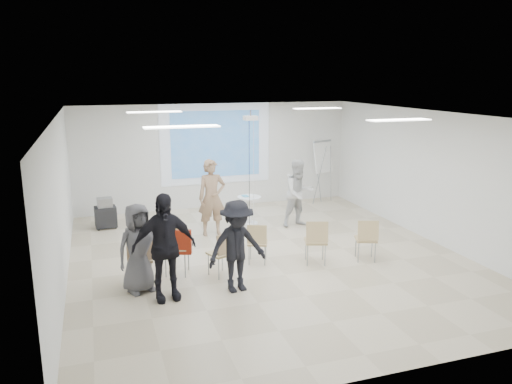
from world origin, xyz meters
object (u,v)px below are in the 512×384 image
object	(u,v)px
chair_left_mid	(176,247)
player_left	(212,193)
chair_left_inner	(223,250)
audience_mid	(237,240)
pedestal_table	(249,209)
chair_right_inner	(316,238)
audience_left	(164,239)
av_cart	(106,214)
flipchart_easel	(323,157)
chair_right_far	(367,237)
laptop	(220,251)
chair_center	(257,240)
audience_outer	(138,243)
chair_far_left	(140,256)
player_right	(299,190)

from	to	relation	value
chair_left_mid	player_left	bearing A→B (deg)	81.78
chair_left_inner	audience_mid	world-z (taller)	audience_mid
pedestal_table	chair_right_inner	size ratio (longest dim) A/B	0.81
audience_left	av_cart	distance (m)	4.75
player_left	chair_left_mid	size ratio (longest dim) A/B	2.12
audience_mid	chair_left_mid	bearing A→B (deg)	123.35
chair_left_inner	audience_left	world-z (taller)	audience_left
player_left	flipchart_easel	world-z (taller)	player_left
player_left	chair_right_far	distance (m)	3.82
audience_mid	laptop	bearing A→B (deg)	89.12
chair_right_far	laptop	world-z (taller)	chair_right_far
chair_center	audience_outer	size ratio (longest dim) A/B	0.47
player_left	chair_center	size ratio (longest dim) A/B	2.45
chair_far_left	chair_right_far	distance (m)	4.56
player_right	chair_right_inner	distance (m)	2.72
pedestal_table	chair_right_far	distance (m)	3.60
player_right	chair_center	distance (m)	2.89
chair_center	chair_far_left	bearing A→B (deg)	-148.14
chair_left_mid	chair_right_inner	xyz separation A→B (m)	(2.79, -0.31, -0.03)
audience_outer	chair_right_inner	bearing A→B (deg)	-17.65
audience_left	audience_outer	world-z (taller)	audience_left
audience_left	audience_mid	size ratio (longest dim) A/B	1.14
chair_far_left	chair_center	xyz separation A→B (m)	(2.37, 0.37, -0.07)
audience_left	audience_outer	distance (m)	0.63
chair_right_far	chair_left_inner	bearing A→B (deg)	-162.57
chair_center	player_left	bearing A→B (deg)	123.96
player_left	player_right	xyz separation A→B (m)	(2.26, 0.00, -0.09)
chair_far_left	av_cart	bearing A→B (deg)	102.32
laptop	audience_outer	distance (m)	1.62
audience_mid	audience_outer	distance (m)	1.73
chair_left_inner	chair_far_left	bearing A→B (deg)	155.74
pedestal_table	chair_far_left	distance (m)	4.32
flipchart_easel	av_cart	distance (m)	6.43
pedestal_table	audience_outer	world-z (taller)	audience_outer
chair_left_mid	laptop	distance (m)	0.85
chair_left_inner	chair_right_far	bearing A→B (deg)	-25.20
player_left	av_cart	bearing A→B (deg)	150.13
chair_right_inner	chair_right_far	bearing A→B (deg)	10.21
audience_outer	chair_right_far	bearing A→B (deg)	-20.27
player_right	chair_right_inner	size ratio (longest dim) A/B	2.03
chair_center	audience_outer	bearing A→B (deg)	-143.04
laptop	player_right	bearing A→B (deg)	-159.49
av_cart	pedestal_table	bearing A→B (deg)	-18.15
chair_left_inner	audience_left	xyz separation A→B (m)	(-1.18, -0.65, 0.55)
pedestal_table	audience_outer	distance (m)	4.53
pedestal_table	chair_right_far	size ratio (longest dim) A/B	0.85
chair_center	av_cart	distance (m)	4.56
chair_right_inner	audience_left	xyz separation A→B (m)	(-3.14, -0.65, 0.52)
chair_center	laptop	bearing A→B (deg)	-136.18
audience_mid	chair_right_inner	bearing A→B (deg)	12.53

